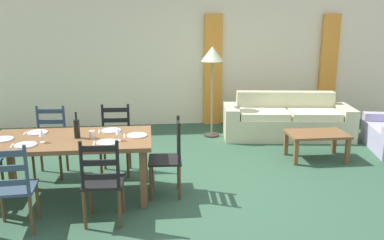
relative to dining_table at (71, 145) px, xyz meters
name	(u,v)px	position (x,y,z in m)	size (l,w,h in m)	color
ground_plane	(194,188)	(1.48, 0.13, -0.67)	(9.60, 9.60, 0.02)	#2E513A
wall_far	(176,58)	(1.48, 3.43, 0.69)	(9.60, 0.16, 2.70)	beige
curtain_panel_left	(213,70)	(2.21, 3.29, 0.44)	(0.35, 0.08, 2.20)	orange
curtain_panel_right	(328,69)	(4.61, 3.29, 0.44)	(0.35, 0.08, 2.20)	orange
dining_table	(71,145)	(0.00, 0.00, 0.00)	(1.90, 0.96, 0.75)	brown
dining_chair_near_left	(12,188)	(-0.46, -0.79, -0.19)	(0.45, 0.43, 0.96)	#304355
dining_chair_near_right	(103,182)	(0.43, -0.72, -0.19)	(0.43, 0.41, 0.96)	black
dining_chair_far_left	(50,141)	(-0.44, 0.78, -0.19)	(0.44, 0.42, 0.96)	#2E4156
dining_chair_far_right	(116,140)	(0.45, 0.77, -0.19)	(0.43, 0.42, 0.96)	black
dining_chair_head_east	(169,157)	(1.16, -0.04, -0.19)	(0.42, 0.44, 0.96)	black
dinner_plate_near_left	(26,145)	(-0.45, -0.25, 0.10)	(0.24, 0.24, 0.02)	white
fork_near_left	(12,146)	(-0.60, -0.25, 0.09)	(0.02, 0.17, 0.01)	silver
dinner_plate_near_right	(107,142)	(0.45, -0.25, 0.10)	(0.24, 0.24, 0.02)	white
fork_near_right	(94,143)	(0.30, -0.25, 0.09)	(0.02, 0.17, 0.01)	silver
dinner_plate_far_left	(37,133)	(-0.45, 0.25, 0.10)	(0.24, 0.24, 0.02)	white
fork_far_left	(25,133)	(-0.60, 0.25, 0.09)	(0.02, 0.17, 0.01)	silver
dinner_plate_far_right	(111,131)	(0.45, 0.25, 0.10)	(0.24, 0.24, 0.02)	white
fork_far_right	(99,131)	(0.30, 0.25, 0.09)	(0.02, 0.17, 0.01)	silver
dinner_plate_head_west	(3,139)	(-0.78, 0.00, 0.10)	(0.24, 0.24, 0.02)	white
dinner_plate_head_east	(137,135)	(0.78, 0.00, 0.10)	(0.24, 0.24, 0.02)	white
fork_head_east	(124,136)	(0.63, 0.00, 0.09)	(0.02, 0.17, 0.01)	silver
wine_bottle	(77,128)	(0.08, 0.00, 0.20)	(0.07, 0.07, 0.32)	black
wine_glass_near_left	(42,133)	(-0.29, -0.14, 0.20)	(0.06, 0.06, 0.16)	white
wine_glass_near_right	(118,131)	(0.57, -0.16, 0.20)	(0.06, 0.06, 0.16)	white
coffee_cup_primary	(92,134)	(0.25, -0.02, 0.13)	(0.07, 0.07, 0.09)	beige
couch	(287,121)	(3.42, 2.23, -0.37)	(2.36, 1.07, 0.80)	beige
coffee_table	(317,137)	(3.48, 1.01, -0.31)	(0.90, 0.56, 0.42)	brown
standing_lamp	(212,59)	(2.06, 2.41, 0.75)	(0.40, 0.40, 1.64)	#332D28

